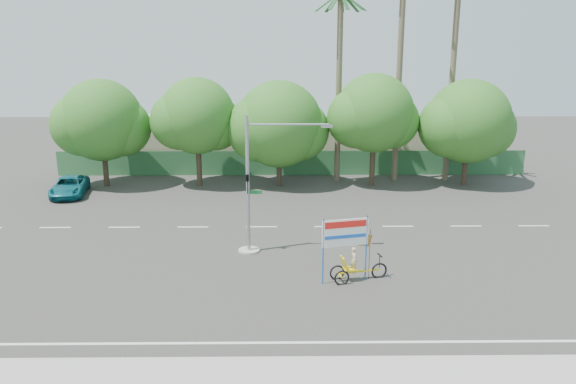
{
  "coord_description": "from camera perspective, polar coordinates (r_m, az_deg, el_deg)",
  "views": [
    {
      "loc": [
        -0.8,
        -23.17,
        10.28
      ],
      "look_at": [
        -0.51,
        2.67,
        3.5
      ],
      "focal_mm": 35.0,
      "sensor_mm": 36.0,
      "label": 1
    }
  ],
  "objects": [
    {
      "name": "tree_left",
      "position": [
        41.97,
        -9.28,
        7.36
      ],
      "size": [
        6.66,
        5.6,
        8.07
      ],
      "color": "#473828",
      "rests_on": "ground"
    },
    {
      "name": "pickup_truck",
      "position": [
        42.39,
        -21.31,
        0.55
      ],
      "size": [
        2.88,
        4.97,
        1.3
      ],
      "primitive_type": "imported",
      "rotation": [
        0.0,
        0.0,
        0.16
      ],
      "color": "#0F626F",
      "rests_on": "ground"
    },
    {
      "name": "tree_right",
      "position": [
        42.03,
        8.68,
        7.64
      ],
      "size": [
        6.9,
        5.8,
        8.36
      ],
      "color": "#473828",
      "rests_on": "ground"
    },
    {
      "name": "trike_billboard",
      "position": [
        25.27,
        6.42,
        -6.37
      ],
      "size": [
        3.06,
        1.13,
        3.08
      ],
      "rotation": [
        0.0,
        0.0,
        0.24
      ],
      "color": "black",
      "rests_on": "ground"
    },
    {
      "name": "palm_short",
      "position": [
        42.91,
        5.23,
        12.75
      ],
      "size": [
        3.73,
        3.79,
        14.45
      ],
      "color": "#70604C",
      "rests_on": "ground"
    },
    {
      "name": "palm_tall",
      "position": [
        43.57,
        11.38,
        14.67
      ],
      "size": [
        3.73,
        3.79,
        17.45
      ],
      "color": "#70604C",
      "rests_on": "ground"
    },
    {
      "name": "tree_far_right",
      "position": [
        43.77,
        17.79,
        6.61
      ],
      "size": [
        7.38,
        6.2,
        7.94
      ],
      "color": "#473828",
      "rests_on": "ground"
    },
    {
      "name": "traffic_signal",
      "position": [
        28.17,
        -3.47,
        -0.48
      ],
      "size": [
        4.72,
        1.1,
        7.0
      ],
      "color": "gray",
      "rests_on": "ground"
    },
    {
      "name": "palm_mid",
      "position": [
        44.56,
        16.48,
        12.99
      ],
      "size": [
        3.73,
        3.79,
        15.45
      ],
      "color": "#70604C",
      "rests_on": "ground"
    },
    {
      "name": "building_right",
      "position": [
        50.67,
        9.4,
        4.87
      ],
      "size": [
        14.0,
        8.0,
        3.6
      ],
      "primitive_type": "cube",
      "color": "beige",
      "rests_on": "ground"
    },
    {
      "name": "building_left",
      "position": [
        50.71,
        -11.14,
        5.03
      ],
      "size": [
        12.0,
        8.0,
        4.0
      ],
      "primitive_type": "cube",
      "color": "beige",
      "rests_on": "ground"
    },
    {
      "name": "fence",
      "position": [
        45.63,
        0.37,
        2.97
      ],
      "size": [
        38.0,
        0.08,
        2.0
      ],
      "primitive_type": "cube",
      "color": "#336B3D",
      "rests_on": "ground"
    },
    {
      "name": "tree_far_left",
      "position": [
        43.6,
        -18.46,
        6.68
      ],
      "size": [
        7.14,
        6.0,
        7.96
      ],
      "color": "#473828",
      "rests_on": "ground"
    },
    {
      "name": "tree_center",
      "position": [
        41.58,
        -1.0,
        6.66
      ],
      "size": [
        7.62,
        6.4,
        7.85
      ],
      "color": "#473828",
      "rests_on": "ground"
    },
    {
      "name": "ground",
      "position": [
        25.36,
        1.23,
        -9.22
      ],
      "size": [
        120.0,
        120.0,
        0.0
      ],
      "primitive_type": "plane",
      "color": "#33302D",
      "rests_on": "ground"
    },
    {
      "name": "sidewalk_near",
      "position": [
        18.73,
        2.0,
        -18.39
      ],
      "size": [
        50.0,
        2.4,
        0.12
      ],
      "primitive_type": "cube",
      "color": "gray",
      "rests_on": "ground"
    }
  ]
}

